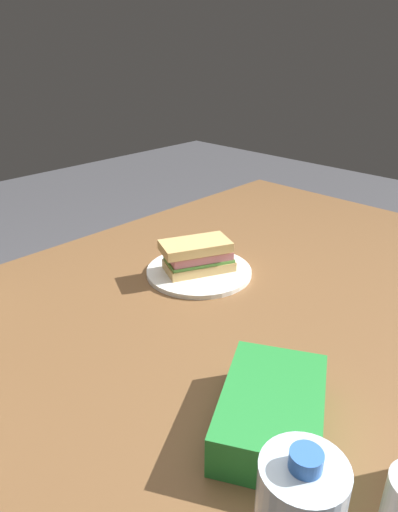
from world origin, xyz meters
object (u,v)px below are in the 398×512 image
(dining_table, at_px, (229,336))
(sandwich, at_px, (198,256))
(paper_plate, at_px, (199,271))
(chip_bag, at_px, (272,411))

(dining_table, bearing_deg, sandwich, -113.23)
(dining_table, height_order, paper_plate, paper_plate)
(dining_table, height_order, chip_bag, chip_bag)
(dining_table, relative_size, sandwich, 8.62)
(chip_bag, bearing_deg, sandwich, -151.73)
(dining_table, xyz_separation_m, paper_plate, (-0.08, -0.17, 0.08))
(dining_table, distance_m, chip_bag, 0.37)
(paper_plate, relative_size, sandwich, 1.31)
(dining_table, distance_m, paper_plate, 0.20)
(chip_bag, bearing_deg, paper_plate, -152.09)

